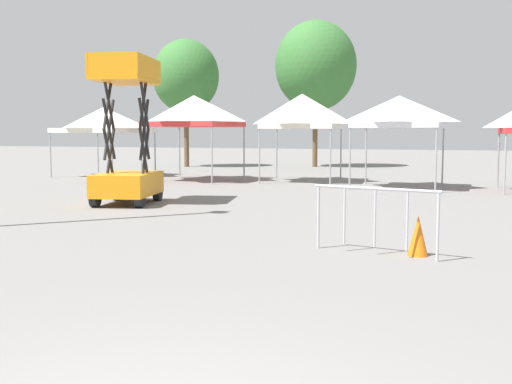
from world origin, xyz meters
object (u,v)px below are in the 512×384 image
(canopy_tent_left_of_center, at_px, (104,120))
(canopy_tent_behind_center, at_px, (194,111))
(canopy_tent_right_of_center, at_px, (302,111))
(traffic_cone_lot_center, at_px, (418,236))
(canopy_tent_far_left, at_px, (399,112))
(tree_behind_tents_left, at_px, (316,66))
(tree_behind_tents_center, at_px, (186,76))
(scissor_lift, at_px, (127,160))
(crowd_barrier_mid_lot, at_px, (375,207))

(canopy_tent_left_of_center, bearing_deg, canopy_tent_behind_center, -10.02)
(canopy_tent_right_of_center, bearing_deg, traffic_cone_lot_center, -66.98)
(canopy_tent_far_left, distance_m, tree_behind_tents_left, 14.08)
(tree_behind_tents_center, bearing_deg, scissor_lift, -68.33)
(tree_behind_tents_center, relative_size, traffic_cone_lot_center, 11.24)
(traffic_cone_lot_center, bearing_deg, tree_behind_tents_center, 124.36)
(canopy_tent_behind_center, bearing_deg, tree_behind_tents_left, 80.25)
(canopy_tent_behind_center, height_order, scissor_lift, scissor_lift)
(tree_behind_tents_left, bearing_deg, tree_behind_tents_center, -160.47)
(scissor_lift, bearing_deg, traffic_cone_lot_center, -29.74)
(tree_behind_tents_left, distance_m, crowd_barrier_mid_lot, 26.12)
(tree_behind_tents_center, bearing_deg, canopy_tent_behind_center, -61.66)
(scissor_lift, relative_size, traffic_cone_lot_center, 6.15)
(tree_behind_tents_left, distance_m, tree_behind_tents_center, 7.35)
(canopy_tent_far_left, bearing_deg, canopy_tent_behind_center, 175.17)
(scissor_lift, bearing_deg, canopy_tent_far_left, 50.20)
(canopy_tent_behind_center, distance_m, traffic_cone_lot_center, 16.53)
(canopy_tent_behind_center, xyz_separation_m, canopy_tent_far_left, (8.22, -0.69, -0.15))
(canopy_tent_left_of_center, relative_size, scissor_lift, 0.91)
(canopy_tent_left_of_center, bearing_deg, crowd_barrier_mid_lot, -44.03)
(scissor_lift, relative_size, tree_behind_tents_center, 0.55)
(tree_behind_tents_center, bearing_deg, canopy_tent_right_of_center, -41.90)
(canopy_tent_far_left, bearing_deg, crowd_barrier_mid_lot, -84.29)
(canopy_tent_left_of_center, xyz_separation_m, traffic_cone_lot_center, (14.96, -13.70, -2.18))
(canopy_tent_far_left, bearing_deg, canopy_tent_right_of_center, 158.32)
(canopy_tent_left_of_center, bearing_deg, scissor_lift, -52.99)
(canopy_tent_behind_center, bearing_deg, canopy_tent_left_of_center, 169.98)
(scissor_lift, xyz_separation_m, traffic_cone_lot_center, (8.14, -4.65, -0.88))
(canopy_tent_behind_center, height_order, canopy_tent_far_left, canopy_tent_behind_center)
(canopy_tent_far_left, xyz_separation_m, tree_behind_tents_left, (-6.23, 12.26, 3.03))
(canopy_tent_behind_center, relative_size, tree_behind_tents_left, 0.42)
(traffic_cone_lot_center, bearing_deg, scissor_lift, 150.26)
(canopy_tent_right_of_center, bearing_deg, canopy_tent_behind_center, -168.41)
(canopy_tent_far_left, relative_size, scissor_lift, 0.82)
(canopy_tent_left_of_center, height_order, scissor_lift, scissor_lift)
(scissor_lift, distance_m, traffic_cone_lot_center, 9.41)
(canopy_tent_far_left, height_order, crowd_barrier_mid_lot, canopy_tent_far_left)
(canopy_tent_far_left, bearing_deg, tree_behind_tents_left, 116.93)
(canopy_tent_right_of_center, relative_size, traffic_cone_lot_center, 5.40)
(scissor_lift, height_order, traffic_cone_lot_center, scissor_lift)
(canopy_tent_right_of_center, height_order, traffic_cone_lot_center, canopy_tent_right_of_center)
(canopy_tent_right_of_center, xyz_separation_m, tree_behind_tents_left, (-2.28, 10.69, 2.92))
(scissor_lift, bearing_deg, canopy_tent_left_of_center, 127.01)
(crowd_barrier_mid_lot, bearing_deg, canopy_tent_far_left, 95.71)
(tree_behind_tents_center, xyz_separation_m, traffic_cone_lot_center, (15.02, -21.96, -4.79))
(canopy_tent_left_of_center, height_order, tree_behind_tents_left, tree_behind_tents_left)
(canopy_tent_behind_center, bearing_deg, canopy_tent_right_of_center, 11.59)
(canopy_tent_left_of_center, bearing_deg, traffic_cone_lot_center, -42.49)
(canopy_tent_left_of_center, height_order, traffic_cone_lot_center, canopy_tent_left_of_center)
(canopy_tent_right_of_center, height_order, tree_behind_tents_left, tree_behind_tents_left)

